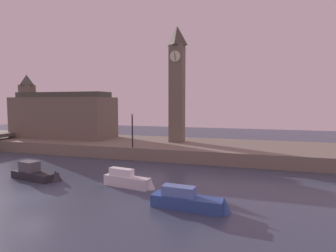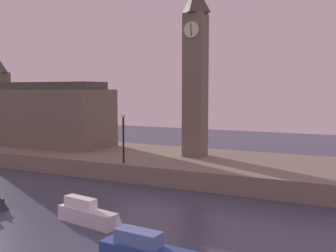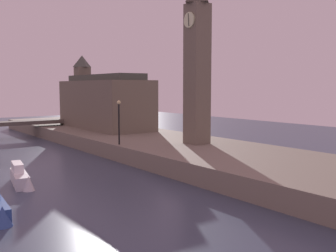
% 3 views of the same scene
% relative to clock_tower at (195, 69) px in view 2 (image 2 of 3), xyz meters
% --- Properties ---
extents(far_embankment, '(70.00, 12.00, 1.50)m').
position_rel_clock_tower_xyz_m(far_embankment, '(-5.34, -0.89, -8.83)').
color(far_embankment, slate).
rests_on(far_embankment, ground).
extents(clock_tower, '(2.07, 2.13, 15.68)m').
position_rel_clock_tower_xyz_m(clock_tower, '(0.00, 0.00, 0.00)').
color(clock_tower, '#6B6051').
rests_on(clock_tower, far_embankment).
extents(parliament_hall, '(15.69, 6.27, 9.92)m').
position_rel_clock_tower_xyz_m(parliament_hall, '(-18.61, -0.30, -4.65)').
color(parliament_hall, '#6B6051').
rests_on(parliament_hall, far_embankment).
extents(streetlamp, '(0.36, 0.36, 4.15)m').
position_rel_clock_tower_xyz_m(streetlamp, '(-3.88, -6.26, -5.51)').
color(streetlamp, black).
rests_on(streetlamp, far_embankment).
extents(boat_ferry_white, '(4.62, 1.60, 1.54)m').
position_rel_clock_tower_xyz_m(boat_ferry_white, '(0.53, -16.65, -9.00)').
color(boat_ferry_white, silver).
rests_on(boat_ferry_white, ground).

